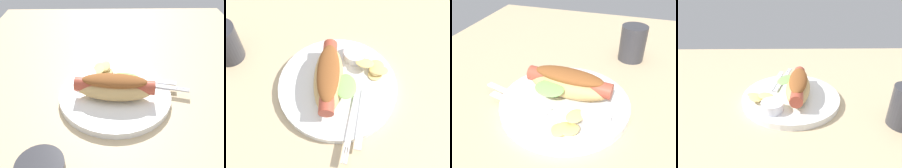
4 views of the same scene
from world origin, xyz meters
The scene contains 7 objects.
ground_plane centered at (0.00, 0.00, -0.90)cm, with size 120.00×90.00×1.80cm, color tan.
plate centered at (0.66, 0.95, 0.80)cm, with size 25.85×25.85×1.60cm, color white.
hot_dog centered at (-1.16, 1.09, 4.57)cm, with size 10.14×17.74×5.80cm.
sauce_ramekin centered at (5.18, 8.10, 2.71)cm, with size 5.35×5.35×2.22cm, color white.
fork centered at (2.86, -8.12, 1.80)cm, with size 5.56×16.28×0.40cm.
knife centered at (4.93, -7.38, 1.78)cm, with size 13.54×1.40×0.36cm, color silver.
chips_pile centered at (8.89, 3.85, 2.75)cm, with size 7.73×6.21×2.50cm.
Camera 1 is at (-43.85, 2.46, 37.27)cm, focal length 39.31 mm.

